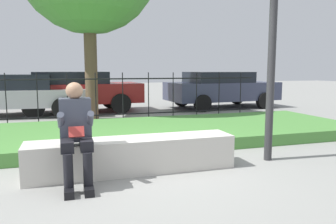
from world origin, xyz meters
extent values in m
plane|color=gray|center=(0.00, 0.00, 0.00)|extent=(60.00, 60.00, 0.00)
cube|color=beige|center=(-0.20, 0.00, 0.24)|extent=(2.88, 0.54, 0.48)
cube|color=#9B978F|center=(-0.20, 0.00, 0.04)|extent=(2.77, 0.50, 0.08)
cube|color=black|center=(-1.08, -0.67, 0.04)|extent=(0.11, 0.26, 0.09)
cylinder|color=black|center=(-1.08, -0.61, 0.28)|extent=(0.11, 0.11, 0.39)
cube|color=black|center=(-1.08, -0.40, 0.54)|extent=(0.15, 0.42, 0.13)
cube|color=black|center=(-0.86, -0.67, 0.04)|extent=(0.11, 0.26, 0.09)
cylinder|color=black|center=(-0.86, -0.61, 0.28)|extent=(0.11, 0.11, 0.39)
cube|color=black|center=(-0.86, -0.40, 0.54)|extent=(0.15, 0.42, 0.13)
cube|color=#424756|center=(-0.97, -0.19, 0.81)|extent=(0.38, 0.24, 0.54)
sphere|color=tan|center=(-0.97, -0.21, 1.17)|extent=(0.21, 0.21, 0.21)
cylinder|color=#424756|center=(-1.14, -0.35, 0.83)|extent=(0.08, 0.29, 0.24)
cylinder|color=#424756|center=(-0.80, -0.35, 0.83)|extent=(0.08, 0.29, 0.24)
cube|color=#B2332D|center=(-0.97, -0.45, 0.70)|extent=(0.18, 0.09, 0.13)
cube|color=#4C893D|center=(0.00, 2.20, 0.11)|extent=(10.26, 3.00, 0.22)
cylinder|color=black|center=(0.00, 4.01, 0.27)|extent=(8.26, 0.03, 0.03)
cylinder|color=black|center=(0.00, 4.01, 1.19)|extent=(8.26, 0.03, 0.03)
cylinder|color=black|center=(-2.41, 4.01, 0.68)|extent=(0.02, 0.02, 1.35)
cylinder|color=black|center=(-1.72, 4.01, 0.68)|extent=(0.02, 0.02, 1.35)
cylinder|color=black|center=(-1.03, 4.01, 0.68)|extent=(0.02, 0.02, 1.35)
cylinder|color=black|center=(-0.34, 4.01, 0.68)|extent=(0.02, 0.02, 1.35)
cylinder|color=black|center=(0.34, 4.01, 0.68)|extent=(0.02, 0.02, 1.35)
cylinder|color=black|center=(1.03, 4.01, 0.68)|extent=(0.02, 0.02, 1.35)
cylinder|color=black|center=(1.72, 4.01, 0.68)|extent=(0.02, 0.02, 1.35)
cylinder|color=black|center=(2.41, 4.01, 0.68)|extent=(0.02, 0.02, 1.35)
cylinder|color=black|center=(3.10, 4.01, 0.68)|extent=(0.02, 0.02, 1.35)
cylinder|color=black|center=(3.79, 4.01, 0.68)|extent=(0.02, 0.02, 1.35)
cube|color=maroon|center=(-0.74, 6.85, 0.65)|extent=(4.36, 1.98, 0.64)
cube|color=black|center=(-0.91, 6.83, 1.16)|extent=(2.44, 1.64, 0.39)
cylinder|color=black|center=(0.63, 6.13, 0.33)|extent=(0.67, 0.25, 0.65)
cylinder|color=black|center=(0.51, 7.76, 0.33)|extent=(0.67, 0.25, 0.65)
cylinder|color=black|center=(-1.99, 5.93, 0.33)|extent=(0.67, 0.25, 0.65)
cylinder|color=black|center=(-2.11, 7.57, 0.33)|extent=(0.67, 0.25, 0.65)
cube|color=#383D56|center=(4.54, 6.70, 0.63)|extent=(4.18, 2.10, 0.66)
cube|color=black|center=(4.38, 6.69, 1.15)|extent=(2.34, 1.76, 0.38)
cylinder|color=black|center=(5.86, 5.89, 0.30)|extent=(0.60, 0.24, 0.59)
cylinder|color=black|center=(5.74, 7.68, 0.30)|extent=(0.60, 0.24, 0.59)
cylinder|color=black|center=(3.34, 5.72, 0.30)|extent=(0.60, 0.24, 0.59)
cylinder|color=black|center=(3.22, 7.52, 0.30)|extent=(0.60, 0.24, 0.59)
cube|color=#B7B7BC|center=(-2.53, 6.54, 0.57)|extent=(4.75, 2.10, 0.52)
cube|color=black|center=(-2.71, 6.56, 1.06)|extent=(2.66, 1.73, 0.45)
cylinder|color=black|center=(-1.16, 5.58, 0.31)|extent=(0.63, 0.25, 0.62)
cylinder|color=black|center=(-1.03, 7.29, 0.31)|extent=(0.63, 0.25, 0.62)
cylinder|color=#2D2D30|center=(1.97, -0.05, 2.08)|extent=(0.12, 0.12, 4.17)
cylinder|color=brown|center=(-0.35, 5.17, 1.64)|extent=(0.35, 0.35, 3.29)
camera|label=1|loc=(-1.08, -4.42, 1.44)|focal=35.00mm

